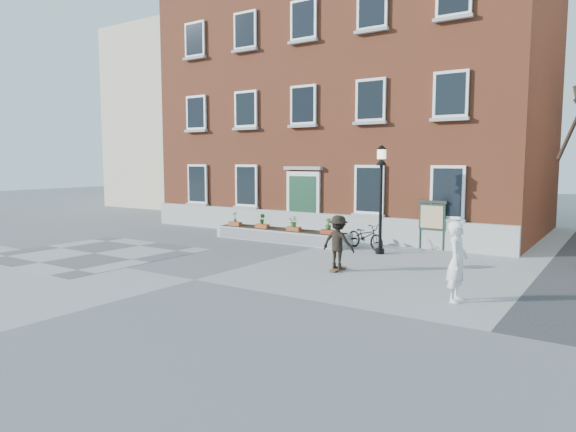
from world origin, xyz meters
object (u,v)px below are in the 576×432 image
Objects in this scene: skateboarder at (338,242)px; bystander at (457,261)px; bicycle at (365,236)px; lamp_post at (381,184)px; notice_board at (432,217)px.

bystander is at bearing -20.32° from skateboarder.
bicycle is 0.49× the size of lamp_post.
notice_board reaches higher than skateboarder.
notice_board is 5.52m from skateboarder.
lamp_post is at bearing 92.23° from skateboarder.
skateboarder is (1.01, -4.06, 0.39)m from bicycle.
skateboarder is at bearing -144.09° from bicycle.
notice_board is (1.25, 1.96, -1.28)m from lamp_post.
lamp_post is (0.88, -0.63, 2.04)m from bicycle.
bystander is at bearing -49.89° from lamp_post.
notice_board is 1.09× the size of skateboarder.
lamp_post is 2.10× the size of notice_board.
bicycle is 1.12× the size of skateboarder.
bicycle is 1.02× the size of notice_board.
bystander reaches higher than skateboarder.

